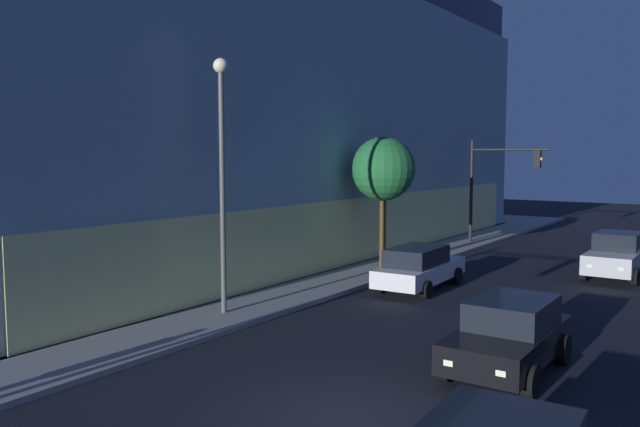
% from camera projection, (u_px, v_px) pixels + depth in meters
% --- Properties ---
extents(ground_plane, '(120.00, 120.00, 0.00)m').
position_uv_depth(ground_plane, '(344.00, 418.00, 11.75)').
color(ground_plane, black).
extents(modern_building, '(38.13, 31.78, 14.91)m').
position_uv_depth(modern_building, '(138.00, 112.00, 36.98)').
color(modern_building, '#4C4C51').
rests_on(modern_building, ground).
extents(traffic_light_far_corner, '(0.44, 4.18, 5.52)m').
position_uv_depth(traffic_light_far_corner, '(497.00, 175.00, 33.85)').
color(traffic_light_far_corner, black).
rests_on(traffic_light_far_corner, sidewalk_corner).
extents(street_lamp_sidewalk, '(0.44, 0.44, 7.55)m').
position_uv_depth(street_lamp_sidewalk, '(222.00, 154.00, 18.60)').
color(street_lamp_sidewalk, '#515151').
rests_on(street_lamp_sidewalk, sidewalk_corner).
extents(sidewalk_tree, '(2.68, 2.68, 5.50)m').
position_uv_depth(sidewalk_tree, '(383.00, 170.00, 26.31)').
color(sidewalk_tree, '#4E3C1E').
rests_on(sidewalk_tree, sidewalk_corner).
extents(car_black, '(4.18, 2.04, 1.63)m').
position_uv_depth(car_black, '(509.00, 334.00, 14.24)').
color(car_black, black).
rests_on(car_black, ground).
extents(car_white, '(4.85, 2.08, 1.57)m').
position_uv_depth(car_white, '(419.00, 267.00, 23.04)').
color(car_white, silver).
rests_on(car_white, ground).
extents(car_silver, '(4.37, 2.04, 1.79)m').
position_uv_depth(car_silver, '(616.00, 255.00, 25.17)').
color(car_silver, '#B7BABF').
rests_on(car_silver, ground).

